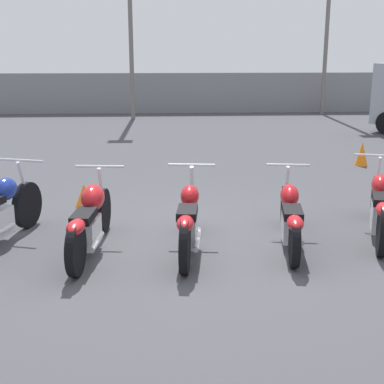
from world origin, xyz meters
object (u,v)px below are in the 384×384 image
(motorcycle_slot_4, at_px, (380,207))
(motorcycle_slot_2, at_px, (189,221))
(traffic_cone_far, at_px, (84,195))
(motorcycle_slot_3, at_px, (290,216))
(traffic_cone_near, at_px, (362,154))
(motorcycle_slot_1, at_px, (90,220))

(motorcycle_slot_4, bearing_deg, motorcycle_slot_2, -151.97)
(motorcycle_slot_4, bearing_deg, traffic_cone_far, 177.20)
(motorcycle_slot_3, bearing_deg, traffic_cone_near, 69.21)
(motorcycle_slot_1, distance_m, motorcycle_slot_4, 3.96)
(motorcycle_slot_4, xyz_separation_m, traffic_cone_far, (-4.31, 1.71, -0.23))
(motorcycle_slot_4, distance_m, traffic_cone_far, 4.65)
(motorcycle_slot_2, distance_m, motorcycle_slot_4, 2.72)
(traffic_cone_near, xyz_separation_m, traffic_cone_far, (-5.81, -2.96, -0.07))
(traffic_cone_near, relative_size, traffic_cone_far, 1.36)
(motorcycle_slot_1, height_order, motorcycle_slot_2, motorcycle_slot_2)
(traffic_cone_far, bearing_deg, motorcycle_slot_2, -52.74)
(motorcycle_slot_2, bearing_deg, traffic_cone_near, 57.39)
(motorcycle_slot_3, bearing_deg, motorcycle_slot_2, -164.12)
(motorcycle_slot_1, height_order, motorcycle_slot_4, motorcycle_slot_4)
(motorcycle_slot_2, bearing_deg, motorcycle_slot_1, -175.89)
(motorcycle_slot_3, height_order, motorcycle_slot_4, motorcycle_slot_4)
(motorcycle_slot_3, height_order, traffic_cone_near, motorcycle_slot_3)
(traffic_cone_near, bearing_deg, motorcycle_slot_1, -137.19)
(motorcycle_slot_1, height_order, traffic_cone_near, motorcycle_slot_1)
(motorcycle_slot_2, xyz_separation_m, motorcycle_slot_3, (1.36, 0.17, -0.02))
(motorcycle_slot_4, distance_m, traffic_cone_near, 4.91)
(motorcycle_slot_4, bearing_deg, motorcycle_slot_1, -155.70)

